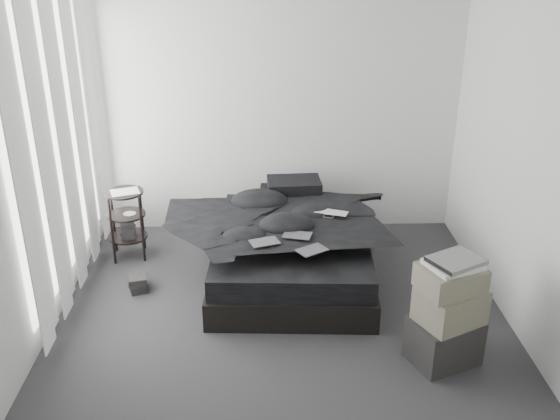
{
  "coord_description": "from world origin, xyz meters",
  "views": [
    {
      "loc": [
        -0.14,
        -3.88,
        2.82
      ],
      "look_at": [
        0.0,
        0.8,
        0.75
      ],
      "focal_mm": 40.0,
      "sensor_mm": 36.0,
      "label": 1
    }
  ],
  "objects_px": {
    "bed": "(292,264)",
    "laptop": "(330,208)",
    "side_stand": "(127,225)",
    "box_lower": "(444,340)"
  },
  "relations": [
    {
      "from": "bed",
      "to": "laptop",
      "type": "xyz_separation_m",
      "value": [
        0.33,
        0.03,
        0.53
      ]
    },
    {
      "from": "bed",
      "to": "laptop",
      "type": "distance_m",
      "value": 0.63
    },
    {
      "from": "bed",
      "to": "side_stand",
      "type": "height_order",
      "value": "side_stand"
    },
    {
      "from": "bed",
      "to": "box_lower",
      "type": "bearing_deg",
      "value": -47.38
    },
    {
      "from": "laptop",
      "to": "side_stand",
      "type": "xyz_separation_m",
      "value": [
        -1.86,
        0.41,
        -0.33
      ]
    },
    {
      "from": "bed",
      "to": "box_lower",
      "type": "height_order",
      "value": "box_lower"
    },
    {
      "from": "laptop",
      "to": "box_lower",
      "type": "distance_m",
      "value": 1.53
    },
    {
      "from": "laptop",
      "to": "side_stand",
      "type": "height_order",
      "value": "laptop"
    },
    {
      "from": "laptop",
      "to": "box_lower",
      "type": "xyz_separation_m",
      "value": [
        0.7,
        -1.27,
        -0.49
      ]
    },
    {
      "from": "bed",
      "to": "box_lower",
      "type": "distance_m",
      "value": 1.61
    }
  ]
}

